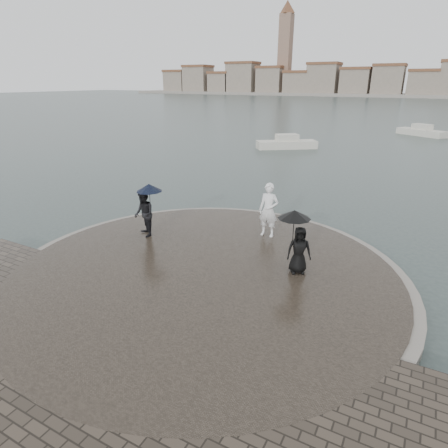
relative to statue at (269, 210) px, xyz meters
The scene contains 8 objects.
ground 7.19m from the statue, 95.66° to the right, with size 400.00×400.00×0.00m, color #2B3835.
kerb_ring 3.79m from the statue, 101.19° to the right, with size 12.50×12.50×0.32m, color gray.
quay_tip 3.78m from the statue, 101.19° to the right, with size 11.90×11.90×0.36m, color #2D261E.
statue is the anchor object (origin of this frame).
visitor_left 4.61m from the statue, 151.57° to the right, with size 1.26×1.09×2.04m.
visitor_right 2.91m from the statue, 50.82° to the right, with size 1.18×1.00×1.95m.
far_skyline 153.91m from the statue, 92.60° to the left, with size 260.00×20.00×37.00m.
boats 29.26m from the statue, 81.28° to the left, with size 27.87×20.09×1.50m.
Camera 1 is at (5.50, -5.39, 5.89)m, focal length 30.00 mm.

